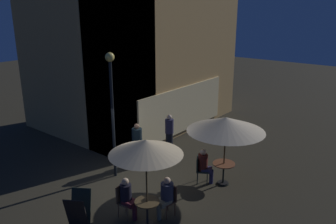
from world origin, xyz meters
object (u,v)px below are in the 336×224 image
(street_lamp_near_corner, at_px, (112,96))
(patio_umbrella_0, at_px, (226,124))
(patron_seated_1, at_px, (166,195))
(patron_standing_3, at_px, (169,135))
(cafe_chair_2, at_px, (123,198))
(patron_seated_2, at_px, (127,196))
(cafe_table_0, at_px, (224,169))
(cafe_chair_1, at_px, (170,197))
(patron_standing_4, at_px, (137,145))
(menu_sandwich_board, at_px, (79,210))
(cafe_chair_0, at_px, (200,168))
(patio_umbrella_1, at_px, (146,148))
(patron_seated_0, at_px, (204,164))
(cafe_table_1, at_px, (147,208))

(street_lamp_near_corner, xyz_separation_m, patio_umbrella_0, (1.85, -3.30, -0.78))
(patron_seated_1, distance_m, patron_standing_3, 4.17)
(cafe_chair_2, relative_size, patron_seated_2, 0.79)
(street_lamp_near_corner, height_order, patio_umbrella_0, street_lamp_near_corner)
(cafe_chair_2, height_order, patron_standing_3, patron_standing_3)
(street_lamp_near_corner, xyz_separation_m, cafe_table_0, (1.85, -3.30, -2.36))
(patron_standing_3, bearing_deg, cafe_chair_1, 117.88)
(patron_seated_1, bearing_deg, cafe_chair_2, -41.57)
(patron_seated_1, bearing_deg, patron_standing_4, -111.43)
(cafe_chair_1, distance_m, patron_standing_3, 4.09)
(street_lamp_near_corner, height_order, menu_sandwich_board, street_lamp_near_corner)
(patron_seated_2, bearing_deg, patron_standing_4, 123.05)
(cafe_chair_0, bearing_deg, patio_umbrella_0, -0.00)
(menu_sandwich_board, height_order, cafe_chair_2, menu_sandwich_board)
(menu_sandwich_board, xyz_separation_m, patio_umbrella_1, (1.20, -1.41, 1.80))
(cafe_table_0, distance_m, cafe_chair_2, 3.63)
(patron_seated_0, xyz_separation_m, patron_seated_2, (-3.03, 0.62, -0.01))
(cafe_chair_2, height_order, patron_standing_4, patron_standing_4)
(cafe_chair_2, height_order, patron_seated_1, patron_seated_1)
(menu_sandwich_board, bearing_deg, cafe_chair_1, -70.40)
(street_lamp_near_corner, relative_size, cafe_chair_1, 4.74)
(street_lamp_near_corner, relative_size, cafe_table_0, 5.69)
(cafe_chair_1, bearing_deg, cafe_table_1, 0.00)
(patron_seated_1, bearing_deg, cafe_chair_0, -159.97)
(patron_seated_1, bearing_deg, cafe_table_1, 0.00)
(street_lamp_near_corner, relative_size, patron_seated_0, 3.53)
(patron_seated_0, bearing_deg, patron_seated_2, -132.32)
(cafe_chair_1, height_order, patron_standing_3, patron_standing_3)
(cafe_chair_0, distance_m, patron_standing_3, 2.45)
(patron_standing_3, xyz_separation_m, patron_standing_4, (-1.45, 0.38, -0.04))
(menu_sandwich_board, distance_m, cafe_chair_1, 2.53)
(patio_umbrella_1, bearing_deg, patron_seated_0, 1.24)
(cafe_chair_0, bearing_deg, cafe_table_0, -0.00)
(cafe_table_1, bearing_deg, patron_standing_4, 47.40)
(cafe_table_0, height_order, cafe_chair_2, cafe_chair_2)
(menu_sandwich_board, bearing_deg, patio_umbrella_1, -81.48)
(cafe_table_0, relative_size, cafe_chair_2, 0.80)
(cafe_chair_1, xyz_separation_m, patron_standing_3, (3.20, 2.53, 0.33))
(street_lamp_near_corner, height_order, patron_seated_2, street_lamp_near_corner)
(patio_umbrella_1, distance_m, patron_seated_0, 3.37)
(cafe_table_1, relative_size, patio_umbrella_1, 0.29)
(cafe_table_0, xyz_separation_m, patron_seated_1, (-2.66, 0.36, 0.13))
(patio_umbrella_0, height_order, patron_seated_1, patio_umbrella_0)
(cafe_table_0, xyz_separation_m, patio_umbrella_1, (-3.30, 0.49, 1.74))
(patron_seated_2, bearing_deg, patron_standing_3, 107.12)
(patio_umbrella_1, height_order, patron_seated_0, patio_umbrella_1)
(cafe_table_1, bearing_deg, cafe_chair_1, -11.79)
(cafe_table_0, relative_size, cafe_table_1, 1.04)
(cafe_chair_0, bearing_deg, patron_standing_3, 122.63)
(patron_seated_2, bearing_deg, patio_umbrella_1, -0.00)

